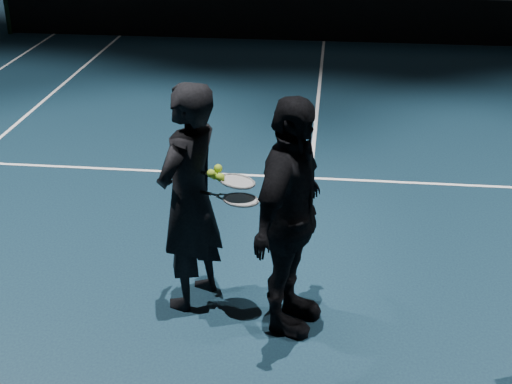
# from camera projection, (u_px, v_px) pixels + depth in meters

# --- Properties ---
(floor) EXTENTS (36.00, 36.00, 0.00)m
(floor) POSITION_uv_depth(u_px,v_px,m) (324.00, 42.00, 13.94)
(floor) COLOR black
(floor) RESTS_ON ground
(court_lines) EXTENTS (10.98, 23.78, 0.01)m
(court_lines) POSITION_uv_depth(u_px,v_px,m) (324.00, 42.00, 13.94)
(court_lines) COLOR white
(court_lines) RESTS_ON floor
(net_post_left) EXTENTS (0.10, 0.10, 1.10)m
(net_post_left) POSITION_uv_depth(u_px,v_px,m) (6.00, 6.00, 14.34)
(net_post_left) COLOR black
(net_post_left) RESTS_ON floor
(net_mesh) EXTENTS (12.80, 0.02, 0.86)m
(net_mesh) POSITION_uv_depth(u_px,v_px,m) (325.00, 19.00, 13.75)
(net_mesh) COLOR black
(net_mesh) RESTS_ON floor
(player_a) EXTENTS (0.70, 0.82, 1.90)m
(player_a) POSITION_uv_depth(u_px,v_px,m) (189.00, 198.00, 5.62)
(player_a) COLOR black
(player_a) RESTS_ON floor
(player_b) EXTENTS (0.78, 1.20, 1.90)m
(player_b) POSITION_uv_depth(u_px,v_px,m) (290.00, 218.00, 5.32)
(player_b) COLOR black
(player_b) RESTS_ON floor
(racket_lower) EXTENTS (0.71, 0.41, 0.03)m
(racket_lower) POSITION_uv_depth(u_px,v_px,m) (241.00, 200.00, 5.43)
(racket_lower) COLOR black
(racket_lower) RESTS_ON player_a
(racket_upper) EXTENTS (0.71, 0.37, 0.10)m
(racket_upper) POSITION_uv_depth(u_px,v_px,m) (237.00, 181.00, 5.42)
(racket_upper) COLOR black
(racket_upper) RESTS_ON player_b
(tennis_balls) EXTENTS (0.12, 0.10, 0.12)m
(tennis_balls) POSITION_uv_depth(u_px,v_px,m) (218.00, 174.00, 5.42)
(tennis_balls) COLOR #A1C129
(tennis_balls) RESTS_ON racket_upper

